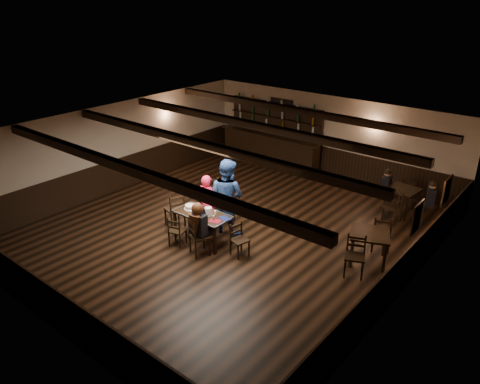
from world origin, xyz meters
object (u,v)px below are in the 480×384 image
Objects in this scene: woman_pink at (207,202)px; dining_table at (203,217)px; chair_near_left at (176,230)px; cake at (191,207)px; chair_near_right at (196,234)px; bar_counter at (272,145)px; man_blue at (227,196)px.

dining_table is at bearing 112.85° from woman_pink.
dining_table is 0.72m from chair_near_left.
chair_near_left is 2.29× the size of cake.
bar_counter is (-2.22, 6.12, 0.19)m from chair_near_right.
dining_table is 0.74× the size of man_blue.
man_blue is 0.50× the size of bar_counter.
dining_table is 0.68m from woman_pink.
chair_near_right is (0.34, -0.58, -0.12)m from dining_table.
man_blue reaches higher than chair_near_right.
dining_table is 0.37× the size of bar_counter.
cake is at bearing 98.26° from chair_near_left.
dining_table is at bearing -1.26° from cake.
man_blue reaches higher than cake.
chair_near_left is 1.55m from man_blue.
bar_counter reaches higher than chair_near_right.
man_blue is 5.19m from bar_counter.
chair_near_left is 6.36m from bar_counter.
bar_counter is at bearing 108.76° from dining_table.
man_blue is at bearing 71.53° from chair_near_left.
cake is at bearing 75.03° from woman_pink.
cake is 5.73m from bar_counter.
woman_pink reaches higher than chair_near_right.
cake is at bearing 53.65° from man_blue.
man_blue is at bearing -167.77° from woman_pink.
chair_near_right is at bearing 2.59° from chair_near_left.
chair_near_right is at bearing 97.87° from man_blue.
bar_counter is at bearing -83.12° from woman_pink.
woman_pink is 0.56m from cake.
woman_pink is at bearing -73.05° from bar_counter.
chair_near_right is 0.47× the size of man_blue.
chair_near_left is at bearing 81.98° from woman_pink.
dining_table is at bearing 79.39° from man_blue.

